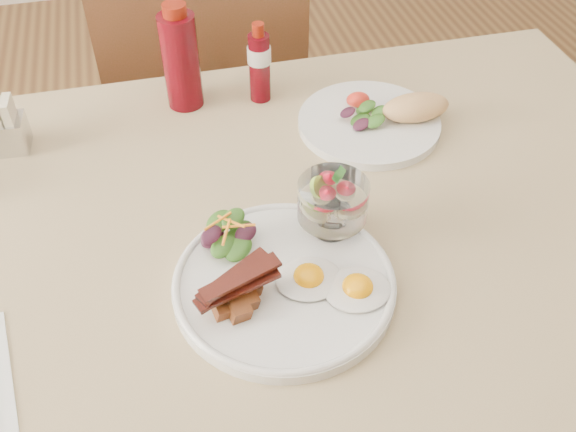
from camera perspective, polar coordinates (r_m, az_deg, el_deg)
The scene contains 10 objects.
table at distance 0.94m, azimuth -2.04°, elevation -5.51°, with size 1.33×0.88×0.75m.
chair_far at distance 1.53m, azimuth -7.33°, elevation 9.65°, with size 0.42×0.42×0.93m.
main_plate at distance 0.81m, azimuth -0.36°, elevation -6.06°, with size 0.28×0.28×0.02m, color silver.
fried_eggs at distance 0.79m, azimuth 4.01°, elevation -5.93°, with size 0.15×0.11×0.02m.
bacon_potato_pile at distance 0.76m, azimuth -4.55°, elevation -6.70°, with size 0.11×0.07×0.05m.
side_salad at distance 0.83m, azimuth -5.26°, elevation -1.79°, with size 0.08×0.07×0.04m.
fruit_cup at distance 0.83m, azimuth 3.99°, elevation 1.35°, with size 0.09×0.09×0.09m.
second_plate at distance 1.07m, azimuth 8.19°, elevation 8.63°, with size 0.25×0.23×0.06m.
ketchup_bottle at distance 1.09m, azimuth -9.51°, elevation 13.56°, with size 0.07×0.07×0.18m.
hot_sauce_bottle at distance 1.10m, azimuth -2.56°, elevation 13.38°, with size 0.05×0.05×0.14m.
Camera 1 is at (-0.11, -0.60, 1.38)m, focal length 40.00 mm.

